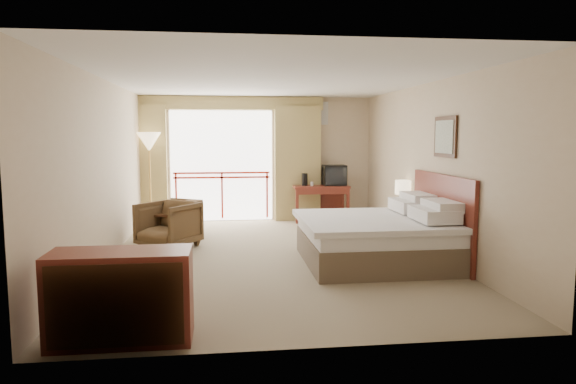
{
  "coord_description": "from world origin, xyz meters",
  "views": [
    {
      "loc": [
        -0.74,
        -7.8,
        1.89
      ],
      "look_at": [
        0.28,
        0.4,
        0.96
      ],
      "focal_mm": 32.0,
      "sensor_mm": 36.0,
      "label": 1
    }
  ],
  "objects": [
    {
      "name": "floor",
      "position": [
        0.0,
        0.0,
        0.0
      ],
      "size": [
        7.0,
        7.0,
        0.0
      ],
      "primitive_type": "plane",
      "color": "gray",
      "rests_on": "ground"
    },
    {
      "name": "ceiling",
      "position": [
        0.0,
        0.0,
        2.7
      ],
      "size": [
        7.0,
        7.0,
        0.0
      ],
      "primitive_type": "plane",
      "rotation": [
        3.14,
        0.0,
        0.0
      ],
      "color": "white",
      "rests_on": "wall_back"
    },
    {
      "name": "wall_back",
      "position": [
        0.0,
        3.5,
        1.35
      ],
      "size": [
        5.0,
        0.0,
        5.0
      ],
      "primitive_type": "plane",
      "rotation": [
        1.57,
        0.0,
        0.0
      ],
      "color": "#C7AF8E",
      "rests_on": "ground"
    },
    {
      "name": "wall_front",
      "position": [
        0.0,
        -3.5,
        1.35
      ],
      "size": [
        5.0,
        0.0,
        5.0
      ],
      "primitive_type": "plane",
      "rotation": [
        -1.57,
        0.0,
        0.0
      ],
      "color": "#C7AF8E",
      "rests_on": "ground"
    },
    {
      "name": "wall_left",
      "position": [
        -2.5,
        0.0,
        1.35
      ],
      "size": [
        0.0,
        7.0,
        7.0
      ],
      "primitive_type": "plane",
      "rotation": [
        1.57,
        0.0,
        1.57
      ],
      "color": "#C7AF8E",
      "rests_on": "ground"
    },
    {
      "name": "wall_right",
      "position": [
        2.5,
        0.0,
        1.35
      ],
      "size": [
        0.0,
        7.0,
        7.0
      ],
      "primitive_type": "plane",
      "rotation": [
        1.57,
        0.0,
        -1.57
      ],
      "color": "#C7AF8E",
      "rests_on": "ground"
    },
    {
      "name": "balcony_door",
      "position": [
        -0.8,
        3.48,
        1.2
      ],
      "size": [
        2.4,
        0.0,
        2.4
      ],
      "primitive_type": "plane",
      "rotation": [
        1.57,
        0.0,
        0.0
      ],
      "color": "white",
      "rests_on": "wall_back"
    },
    {
      "name": "balcony_railing",
      "position": [
        -0.8,
        3.46,
        0.81
      ],
      "size": [
        2.09,
        0.03,
        1.02
      ],
      "color": "#A41F0E",
      "rests_on": "wall_back"
    },
    {
      "name": "curtain_left",
      "position": [
        -2.45,
        3.35,
        1.25
      ],
      "size": [
        1.0,
        0.26,
        2.5
      ],
      "primitive_type": "cube",
      "color": "#98844C",
      "rests_on": "wall_back"
    },
    {
      "name": "curtain_right",
      "position": [
        0.85,
        3.35,
        1.25
      ],
      "size": [
        1.0,
        0.26,
        2.5
      ],
      "primitive_type": "cube",
      "color": "#98844C",
      "rests_on": "wall_back"
    },
    {
      "name": "valance",
      "position": [
        -0.8,
        3.38,
        2.55
      ],
      "size": [
        4.4,
        0.22,
        0.28
      ],
      "primitive_type": "cube",
      "color": "#98844C",
      "rests_on": "wall_back"
    },
    {
      "name": "hvac_vent",
      "position": [
        1.3,
        3.47,
        2.35
      ],
      "size": [
        0.5,
        0.04,
        0.5
      ],
      "primitive_type": "cube",
      "color": "silver",
      "rests_on": "wall_back"
    },
    {
      "name": "bed",
      "position": [
        1.5,
        -0.6,
        0.38
      ],
      "size": [
        2.13,
        2.06,
        0.97
      ],
      "color": "brown",
      "rests_on": "floor"
    },
    {
      "name": "headboard",
      "position": [
        2.46,
        -0.6,
        0.65
      ],
      "size": [
        0.06,
        2.1,
        1.3
      ],
      "primitive_type": "cube",
      "color": "#5D1F18",
      "rests_on": "wall_right"
    },
    {
      "name": "framed_art",
      "position": [
        2.47,
        -0.6,
        1.85
      ],
      "size": [
        0.04,
        0.72,
        0.6
      ],
      "color": "black",
      "rests_on": "wall_right"
    },
    {
      "name": "nightstand",
      "position": [
        2.41,
        0.86,
        0.26
      ],
      "size": [
        0.39,
        0.46,
        0.53
      ],
      "primitive_type": "cube",
      "rotation": [
        0.0,
        0.0,
        -0.04
      ],
      "color": "#5D1F18",
      "rests_on": "floor"
    },
    {
      "name": "table_lamp",
      "position": [
        2.41,
        0.91,
        0.94
      ],
      "size": [
        0.3,
        0.3,
        0.53
      ],
      "rotation": [
        0.0,
        0.0,
        0.06
      ],
      "color": "tan",
      "rests_on": "nightstand"
    },
    {
      "name": "phone",
      "position": [
        2.36,
        0.71,
        0.57
      ],
      "size": [
        0.19,
        0.15,
        0.08
      ],
      "primitive_type": "cube",
      "rotation": [
        0.0,
        0.0,
        0.0
      ],
      "color": "black",
      "rests_on": "nightstand"
    },
    {
      "name": "desk",
      "position": [
        1.33,
        3.15,
        0.61
      ],
      "size": [
        1.2,
        0.58,
        0.78
      ],
      "rotation": [
        0.0,
        0.0,
        -0.06
      ],
      "color": "#5D1F18",
      "rests_on": "floor"
    },
    {
      "name": "tv",
      "position": [
        1.63,
        3.09,
        1.0
      ],
      "size": [
        0.49,
        0.39,
        0.45
      ],
      "rotation": [
        0.0,
        0.0,
        -0.12
      ],
      "color": "black",
      "rests_on": "desk"
    },
    {
      "name": "coffee_maker",
      "position": [
        0.98,
        3.1,
        0.91
      ],
      "size": [
        0.13,
        0.13,
        0.27
      ],
      "primitive_type": "cylinder",
      "rotation": [
        0.0,
        0.0,
        -0.0
      ],
      "color": "black",
      "rests_on": "desk"
    },
    {
      "name": "cup",
      "position": [
        1.13,
        3.05,
        0.83
      ],
      "size": [
        0.07,
        0.07,
        0.09
      ],
      "primitive_type": "cylinder",
      "rotation": [
        0.0,
        0.0,
        0.16
      ],
      "color": "white",
      "rests_on": "desk"
    },
    {
      "name": "wastebasket",
      "position": [
        0.95,
        2.54,
        0.14
      ],
      "size": [
        0.22,
        0.22,
        0.27
      ],
      "primitive_type": "cylinder",
      "rotation": [
        0.0,
        0.0,
        0.02
      ],
      "color": "black",
      "rests_on": "floor"
    },
    {
      "name": "armchair_far",
      "position": [
        -1.66,
        1.88,
        0.0
      ],
      "size": [
        1.01,
        1.01,
        0.68
      ],
      "primitive_type": "imported",
      "rotation": [
        0.0,
        0.0,
        -2.12
      ],
      "color": "#46311B",
      "rests_on": "floor"
    },
    {
      "name": "armchair_near",
      "position": [
        -1.68,
        0.83,
        0.0
      ],
      "size": [
        1.17,
        1.17,
        0.77
      ],
      "primitive_type": "imported",
      "rotation": [
        0.0,
        0.0,
        -0.64
      ],
      "color": "#46311B",
      "rests_on": "floor"
    },
    {
      "name": "side_table",
      "position": [
        -1.8,
        1.24,
        0.35
      ],
      "size": [
        0.47,
        0.47,
        0.52
      ],
      "rotation": [
        0.0,
        0.0,
        -0.0
      ],
      "color": "black",
      "rests_on": "floor"
    },
    {
      "name": "book",
      "position": [
        -1.8,
        1.24,
        0.52
      ],
      "size": [
        0.21,
        0.26,
        0.02
      ],
      "primitive_type": "imported",
      "rotation": [
        0.0,
        0.0,
        0.14
      ],
      "color": "white",
      "rests_on": "side_table"
    },
    {
      "name": "floor_lamp",
      "position": [
        -2.28,
        3.06,
        1.66
      ],
      "size": [
        0.49,
        0.49,
        1.93
      ],
      "rotation": [
        0.0,
        0.0,
        0.07
      ],
      "color": "tan",
      "rests_on": "floor"
    },
    {
      "name": "dresser",
      "position": [
        -1.69,
        -3.13,
        0.42
      ],
      "size": [
        1.26,
        0.54,
        0.84
      ],
      "rotation": [
        0.0,
        0.0,
        -0.02
      ],
      "color": "#5D1F18",
      "rests_on": "floor"
    }
  ]
}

